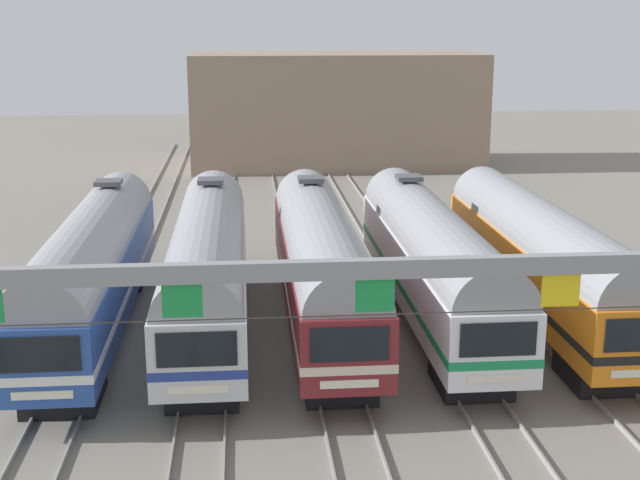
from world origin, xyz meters
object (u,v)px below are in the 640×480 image
commuter_train_silver (208,263)px  commuter_train_white (432,257)px  catenary_gantry (375,310)px  commuter_train_blue (92,266)px  commuter_train_orange (540,255)px  commuter_train_maroon (321,260)px

commuter_train_silver → commuter_train_white: same height
commuter_train_silver → catenary_gantry: bearing=-72.2°
commuter_train_blue → commuter_train_orange: (17.38, -0.00, -0.00)m
commuter_train_white → commuter_train_blue: bearing=180.0°
commuter_train_white → commuter_train_orange: (4.34, -0.00, -0.00)m
commuter_train_blue → commuter_train_white: 13.03m
commuter_train_silver → commuter_train_orange: size_ratio=1.00×
commuter_train_blue → commuter_train_maroon: bearing=0.0°
commuter_train_blue → commuter_train_white: (13.03, 0.00, 0.00)m
commuter_train_blue → commuter_train_orange: size_ratio=1.00×
commuter_train_blue → commuter_train_white: same height
commuter_train_blue → commuter_train_white: bearing=0.0°
commuter_train_maroon → commuter_train_white: bearing=0.0°
commuter_train_white → commuter_train_orange: commuter_train_white is taller
commuter_train_silver → catenary_gantry: 14.41m
commuter_train_silver → catenary_gantry: (4.34, -13.50, 2.58)m
catenary_gantry → commuter_train_silver: bearing=107.8°
commuter_train_blue → commuter_train_silver: (4.34, 0.00, 0.00)m
commuter_train_maroon → catenary_gantry: size_ratio=0.80×
commuter_train_white → catenary_gantry: bearing=-107.8°
commuter_train_orange → commuter_train_white: bearing=179.9°
commuter_train_silver → commuter_train_orange: 13.03m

